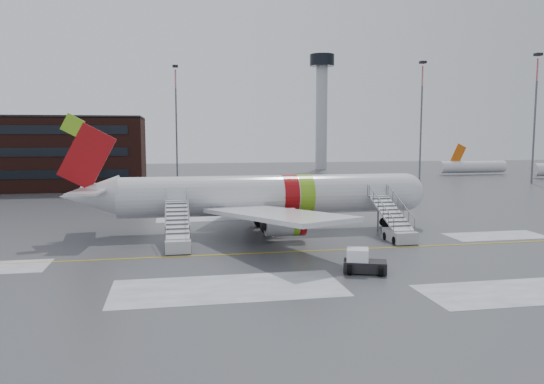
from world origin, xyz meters
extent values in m
plane|color=#494C4F|center=(0.00, 0.00, 0.00)|extent=(260.00, 260.00, 0.00)
cylinder|color=silver|center=(-0.17, 8.41, 3.50)|extent=(28.00, 3.80, 3.80)
sphere|color=silver|center=(13.83, 8.41, 3.50)|extent=(3.80, 3.80, 3.80)
cube|color=black|center=(14.87, 8.41, 4.00)|extent=(1.09, 1.60, 0.97)
cone|color=silver|center=(-16.57, 8.41, 3.75)|extent=(5.20, 3.72, 3.72)
cube|color=#9F0C10|center=(-16.67, 8.41, 7.30)|extent=(5.27, 0.30, 6.09)
cube|color=#81C21F|center=(-17.77, 8.41, 10.10)|extent=(2.16, 0.26, 2.16)
cube|color=silver|center=(-16.37, 11.01, 4.40)|extent=(3.07, 4.85, 0.18)
cube|color=silver|center=(-16.37, 5.81, 4.40)|extent=(3.07, 4.85, 0.18)
cube|color=silver|center=(-1.17, 16.91, 2.90)|extent=(10.72, 15.97, 1.13)
cube|color=silver|center=(-1.17, -0.09, 2.90)|extent=(10.72, 15.97, 1.13)
cylinder|color=silver|center=(0.33, 13.61, 1.55)|extent=(3.40, 2.10, 2.10)
cylinder|color=silver|center=(0.33, 3.21, 1.55)|extent=(3.40, 2.10, 2.10)
cylinder|color=#595B60|center=(11.83, 8.41, 0.90)|extent=(0.20, 0.20, 1.80)
cylinder|color=black|center=(11.83, 8.41, 0.45)|extent=(0.90, 0.56, 0.90)
cylinder|color=black|center=(-0.67, 10.81, 0.45)|extent=(0.90, 0.56, 0.90)
cylinder|color=black|center=(-0.67, 6.01, 0.45)|extent=(0.90, 0.56, 0.90)
cube|color=#B1B2B8|center=(10.13, 1.11, 0.55)|extent=(2.00, 3.20, 1.00)
cube|color=#B1B2B8|center=(10.13, 3.21, 2.23)|extent=(1.90, 5.87, 2.52)
cube|color=#B1B2B8|center=(10.13, 6.51, 3.40)|extent=(1.90, 1.40, 0.15)
cylinder|color=#595B60|center=(10.13, 6.11, 1.70)|extent=(0.16, 0.16, 3.40)
cylinder|color=black|center=(9.23, 0.11, 0.35)|extent=(0.25, 0.70, 0.70)
cylinder|color=black|center=(11.03, 2.11, 0.35)|extent=(0.25, 0.70, 0.70)
cube|color=silver|center=(-8.87, 1.11, 0.55)|extent=(2.00, 3.20, 1.00)
cube|color=silver|center=(-8.87, 3.21, 2.23)|extent=(1.90, 5.87, 2.52)
cube|color=silver|center=(-8.87, 6.51, 3.40)|extent=(1.90, 1.40, 0.15)
cylinder|color=#595B60|center=(-8.87, 6.11, 1.70)|extent=(0.16, 0.16, 3.40)
cylinder|color=black|center=(-9.77, 0.11, 0.35)|extent=(0.25, 0.70, 0.70)
cylinder|color=black|center=(-7.97, 2.11, 0.35)|extent=(0.25, 0.70, 0.70)
cube|color=black|center=(3.46, -8.13, 0.46)|extent=(3.21, 2.42, 0.71)
cube|color=white|center=(2.98, -7.95, 1.17)|extent=(1.83, 1.83, 0.92)
cube|color=black|center=(2.98, -7.95, 1.53)|extent=(1.61, 1.67, 0.15)
cylinder|color=black|center=(2.25, -8.45, 0.36)|extent=(0.53, 0.78, 0.71)
cylinder|color=black|center=(4.17, -9.15, 0.36)|extent=(0.53, 0.78, 0.71)
cylinder|color=black|center=(2.74, -7.10, 0.36)|extent=(0.53, 0.78, 0.71)
cylinder|color=black|center=(4.66, -7.81, 0.36)|extent=(0.53, 0.78, 0.71)
cylinder|color=#B2B5BA|center=(30.00, 95.00, 14.00)|extent=(3.00, 3.00, 28.00)
cylinder|color=black|center=(30.00, 95.00, 28.50)|extent=(6.40, 6.40, 3.00)
cylinder|color=#595B60|center=(42.00, 62.00, 9.60)|extent=(0.36, 0.36, 19.20)
cylinder|color=#CC7272|center=(42.00, 62.00, 21.12)|extent=(0.32, 0.32, 4.32)
cube|color=black|center=(42.00, 62.00, 24.00)|extent=(1.20, 1.20, 0.50)
cylinder|color=#595B60|center=(-8.00, 78.00, 9.60)|extent=(0.36, 0.36, 19.20)
cylinder|color=#CC7272|center=(-8.00, 78.00, 21.12)|extent=(0.32, 0.32, 4.32)
cube|color=black|center=(-8.00, 78.00, 24.00)|extent=(1.20, 1.20, 0.50)
cylinder|color=#595B60|center=(58.00, 48.00, 9.60)|extent=(0.36, 0.36, 19.20)
cylinder|color=#CC7272|center=(58.00, 48.00, 21.12)|extent=(0.32, 0.32, 4.32)
cube|color=black|center=(58.00, 48.00, 24.00)|extent=(1.20, 1.20, 0.50)
camera|label=1|loc=(-9.25, -41.29, 9.32)|focal=35.00mm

